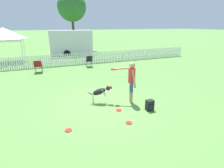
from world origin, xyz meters
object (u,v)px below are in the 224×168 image
at_px(backpack_on_grass, 150,105).
at_px(folding_chair_center, 38,65).
at_px(canopy_tent_main, 4,34).
at_px(frisbee_near_handler, 119,110).
at_px(frisbee_near_dog, 68,130).
at_px(leaping_dog, 101,91).
at_px(handler_person, 131,78).
at_px(equipment_trailer, 71,42).
at_px(tree_left_grove, 72,7).
at_px(folding_chair_blue_left, 89,60).
at_px(frisbee_midfield, 129,123).

relative_size(backpack_on_grass, folding_chair_center, 0.49).
bearing_deg(canopy_tent_main, frisbee_near_handler, -67.29).
xyz_separation_m(backpack_on_grass, canopy_tent_main, (-6.27, 12.77, 2.14)).
height_order(frisbee_near_dog, folding_chair_center, folding_chair_center).
bearing_deg(canopy_tent_main, frisbee_near_dog, -76.29).
bearing_deg(backpack_on_grass, leaping_dog, 138.27).
distance_m(handler_person, frisbee_near_handler, 1.40).
xyz_separation_m(canopy_tent_main, equipment_trailer, (5.91, 1.57, -0.99)).
bearing_deg(tree_left_grove, frisbee_near_handler, -97.05).
xyz_separation_m(leaping_dog, frisbee_near_dog, (-1.59, -1.55, -0.49)).
xyz_separation_m(canopy_tent_main, tree_left_grove, (8.20, 12.19, 3.43)).
relative_size(backpack_on_grass, canopy_tent_main, 0.14).
distance_m(backpack_on_grass, equipment_trailer, 14.39).
distance_m(leaping_dog, equipment_trailer, 13.07).
xyz_separation_m(handler_person, folding_chair_center, (-3.48, 6.71, -0.58)).
bearing_deg(handler_person, leaping_dog, 90.28).
height_order(frisbee_near_dog, canopy_tent_main, canopy_tent_main).
height_order(frisbee_near_dog, folding_chair_blue_left, folding_chair_blue_left).
distance_m(frisbee_near_handler, backpack_on_grass, 1.20).
relative_size(backpack_on_grass, tree_left_grove, 0.05).
bearing_deg(equipment_trailer, backpack_on_grass, -81.29).
height_order(folding_chair_blue_left, equipment_trailer, equipment_trailer).
distance_m(canopy_tent_main, equipment_trailer, 6.19).
bearing_deg(frisbee_near_handler, folding_chair_center, 110.67).
bearing_deg(folding_chair_center, equipment_trailer, -111.78).
height_order(folding_chair_blue_left, canopy_tent_main, canopy_tent_main).
distance_m(handler_person, equipment_trailer, 13.41).
height_order(leaping_dog, folding_chair_center, folding_chair_center).
height_order(frisbee_midfield, equipment_trailer, equipment_trailer).
bearing_deg(folding_chair_center, handler_person, 122.99).
xyz_separation_m(frisbee_near_dog, backpack_on_grass, (3.10, 0.20, 0.19)).
distance_m(handler_person, frisbee_midfield, 1.99).
height_order(leaping_dog, frisbee_midfield, leaping_dog).
bearing_deg(canopy_tent_main, folding_chair_blue_left, -37.98).
bearing_deg(frisbee_midfield, backpack_on_grass, 24.52).
distance_m(frisbee_near_handler, tree_left_grove, 25.37).
bearing_deg(frisbee_near_dog, equipment_trailer, 79.32).
relative_size(leaping_dog, equipment_trailer, 0.20).
distance_m(frisbee_midfield, tree_left_grove, 26.31).
height_order(handler_person, leaping_dog, handler_person).
distance_m(frisbee_near_dog, canopy_tent_main, 13.55).
relative_size(leaping_dog, frisbee_near_handler, 4.78).
xyz_separation_m(leaping_dog, frisbee_midfield, (0.34, -1.88, -0.49)).
relative_size(folding_chair_center, tree_left_grove, 0.10).
bearing_deg(frisbee_near_dog, folding_chair_center, 95.27).
xyz_separation_m(frisbee_midfield, backpack_on_grass, (1.17, 0.53, 0.19)).
bearing_deg(tree_left_grove, handler_person, -95.42).
distance_m(backpack_on_grass, folding_chair_blue_left, 8.01).
bearing_deg(backpack_on_grass, frisbee_near_handler, 158.85).
height_order(frisbee_midfield, canopy_tent_main, canopy_tent_main).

